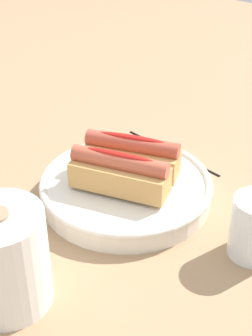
% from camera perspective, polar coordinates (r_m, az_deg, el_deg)
% --- Properties ---
extents(ground_plane, '(2.40, 2.40, 0.00)m').
position_cam_1_polar(ground_plane, '(0.81, 1.50, -3.39)').
color(ground_plane, '#9E7A56').
extents(serving_bowl, '(0.27, 0.27, 0.04)m').
position_cam_1_polar(serving_bowl, '(0.80, 0.00, -2.23)').
color(serving_bowl, silver).
rests_on(serving_bowl, ground_plane).
extents(hotdog_front, '(0.16, 0.10, 0.06)m').
position_cam_1_polar(hotdog_front, '(0.80, 0.69, 1.48)').
color(hotdog_front, tan).
rests_on(hotdog_front, serving_bowl).
extents(hotdog_back, '(0.16, 0.09, 0.06)m').
position_cam_1_polar(hotdog_back, '(0.75, -0.73, -0.56)').
color(hotdog_back, tan).
rests_on(hotdog_back, serving_bowl).
extents(paper_towel_roll, '(0.11, 0.11, 0.13)m').
position_cam_1_polar(paper_towel_roll, '(0.63, -14.03, -9.80)').
color(paper_towel_roll, white).
rests_on(paper_towel_roll, ground_plane).
extents(chopstick_near, '(0.22, 0.04, 0.01)m').
position_cam_1_polar(chopstick_near, '(0.93, 5.24, 1.85)').
color(chopstick_near, black).
rests_on(chopstick_near, ground_plane).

